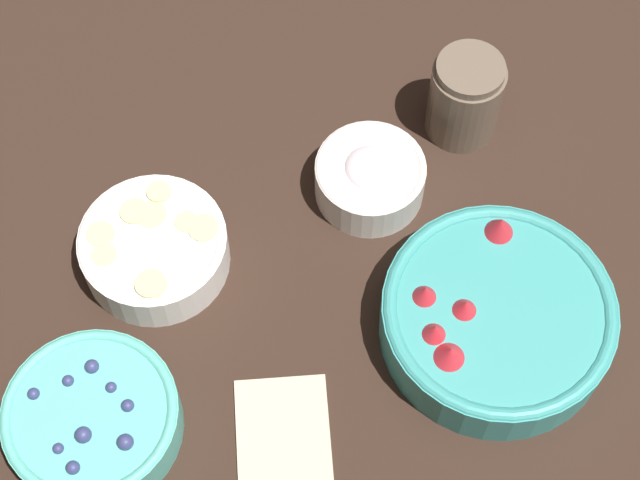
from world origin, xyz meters
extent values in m
plane|color=black|center=(0.00, 0.00, 0.00)|extent=(4.00, 4.00, 0.00)
cylinder|color=teal|center=(0.02, 0.21, 0.03)|extent=(0.23, 0.23, 0.06)
torus|color=teal|center=(0.02, 0.21, 0.05)|extent=(0.23, 0.23, 0.02)
cylinder|color=red|center=(0.02, 0.21, 0.04)|extent=(0.18, 0.18, 0.02)
cone|color=red|center=(0.09, 0.18, 0.06)|extent=(0.05, 0.05, 0.02)
cone|color=red|center=(0.03, 0.14, 0.06)|extent=(0.03, 0.03, 0.02)
cone|color=red|center=(0.03, 0.18, 0.06)|extent=(0.04, 0.04, 0.02)
cone|color=red|center=(-0.06, 0.19, 0.07)|extent=(0.05, 0.05, 0.03)
cone|color=red|center=(0.07, 0.16, 0.06)|extent=(0.04, 0.04, 0.02)
cylinder|color=#56B7A8|center=(0.25, -0.12, 0.02)|extent=(0.17, 0.17, 0.05)
torus|color=#56B7A8|center=(0.25, -0.12, 0.04)|extent=(0.17, 0.17, 0.01)
cylinder|color=navy|center=(0.25, -0.12, 0.04)|extent=(0.13, 0.13, 0.01)
sphere|color=navy|center=(0.27, -0.11, 0.05)|extent=(0.02, 0.02, 0.02)
sphere|color=navy|center=(0.23, -0.15, 0.05)|extent=(0.01, 0.01, 0.01)
sphere|color=navy|center=(0.29, -0.13, 0.05)|extent=(0.01, 0.01, 0.01)
sphere|color=navy|center=(0.27, -0.07, 0.05)|extent=(0.02, 0.02, 0.02)
sphere|color=navy|center=(0.23, -0.09, 0.05)|extent=(0.01, 0.01, 0.01)
sphere|color=navy|center=(0.30, -0.11, 0.05)|extent=(0.01, 0.01, 0.01)
sphere|color=navy|center=(0.21, -0.13, 0.05)|extent=(0.01, 0.01, 0.01)
sphere|color=navy|center=(0.25, -0.17, 0.05)|extent=(0.01, 0.01, 0.01)
sphere|color=navy|center=(0.22, -0.11, 0.05)|extent=(0.01, 0.01, 0.01)
cylinder|color=white|center=(0.07, -0.14, 0.02)|extent=(0.15, 0.15, 0.05)
torus|color=white|center=(0.07, -0.14, 0.05)|extent=(0.15, 0.15, 0.01)
cylinder|color=beige|center=(0.07, -0.14, 0.04)|extent=(0.12, 0.12, 0.01)
cylinder|color=beige|center=(0.04, -0.09, 0.05)|extent=(0.03, 0.03, 0.01)
cylinder|color=beige|center=(0.04, -0.15, 0.05)|extent=(0.03, 0.03, 0.00)
cylinder|color=beige|center=(0.11, -0.12, 0.05)|extent=(0.03, 0.03, 0.01)
cylinder|color=beige|center=(0.10, -0.18, 0.05)|extent=(0.03, 0.03, 0.00)
cylinder|color=beige|center=(0.05, -0.17, 0.05)|extent=(0.03, 0.03, 0.01)
cylinder|color=beige|center=(0.02, -0.15, 0.05)|extent=(0.03, 0.03, 0.01)
cylinder|color=beige|center=(0.04, -0.11, 0.05)|extent=(0.02, 0.02, 0.00)
cylinder|color=beige|center=(0.08, -0.19, 0.05)|extent=(0.03, 0.03, 0.00)
cylinder|color=silver|center=(-0.09, 0.04, 0.02)|extent=(0.12, 0.12, 0.05)
torus|color=silver|center=(-0.09, 0.04, 0.05)|extent=(0.12, 0.12, 0.01)
cylinder|color=silver|center=(-0.09, 0.04, 0.04)|extent=(0.09, 0.09, 0.01)
ellipsoid|color=silver|center=(-0.09, 0.04, 0.05)|extent=(0.06, 0.06, 0.03)
cylinder|color=brown|center=(-0.21, 0.11, 0.05)|extent=(0.08, 0.08, 0.10)
cylinder|color=#512D1E|center=(-0.21, 0.11, 0.04)|extent=(0.06, 0.06, 0.07)
cylinder|color=brown|center=(-0.21, 0.11, 0.10)|extent=(0.07, 0.07, 0.01)
cube|color=beige|center=(0.20, 0.06, 0.00)|extent=(0.16, 0.14, 0.01)
camera|label=1|loc=(0.48, 0.20, 0.99)|focal=60.00mm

